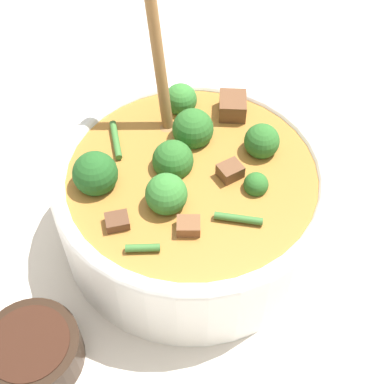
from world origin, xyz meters
name	(u,v)px	position (x,y,z in m)	size (l,w,h in m)	color
ground_plane	(192,229)	(0.00, 0.00, 0.00)	(4.00, 4.00, 0.00)	silver
stew_bowl	(191,195)	(0.00, 0.00, 0.06)	(0.28, 0.28, 0.28)	white
condiment_bowl	(33,350)	(-0.21, -0.02, 0.02)	(0.09, 0.09, 0.04)	black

